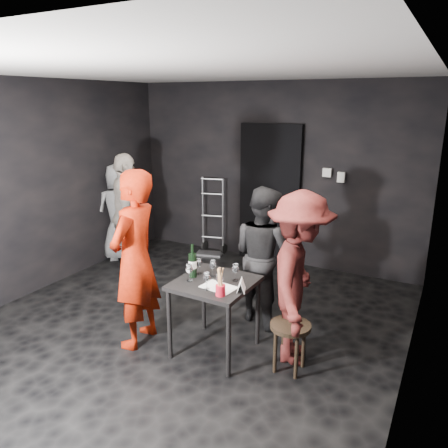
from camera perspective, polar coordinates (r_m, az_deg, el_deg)
The scene contains 26 objects.
floor at distance 4.97m, azimuth -5.48°, elevation -13.43°, with size 4.50×5.00×0.02m, color black.
ceiling at distance 4.34m, azimuth -6.47°, elevation 19.40°, with size 4.50×5.00×0.02m, color silver.
wall_back at distance 6.64m, azimuth 6.27°, elevation 6.47°, with size 4.50×0.04×2.70m, color black.
wall_left at distance 6.00m, azimuth -24.10°, elevation 4.17°, with size 0.04×5.00×2.70m, color black.
wall_right at distance 3.74m, azimuth 23.99°, elevation -2.26°, with size 0.04×5.00×2.70m, color black.
doorway at distance 6.64m, azimuth 6.00°, elevation 3.85°, with size 0.95×0.10×2.10m, color black.
wallbox_upper at distance 6.31m, azimuth 13.33°, elevation 6.57°, with size 0.12×0.06×0.12m, color #B7B7B2.
wallbox_lower at distance 6.27m, azimuth 15.07°, elevation 5.93°, with size 0.10×0.06×0.14m, color #B7B7B2.
hand_truck at distance 7.13m, azimuth -1.61°, elevation -2.10°, with size 0.41×0.35×1.24m.
tasting_table at distance 4.27m, azimuth -1.22°, elevation -8.69°, with size 0.72×0.72×0.75m.
stool at distance 4.15m, azimuth 8.65°, elevation -13.86°, with size 0.37×0.37×0.47m.
server_red at distance 4.36m, azimuth -11.69°, elevation -2.33°, with size 0.79×0.52×2.17m, color #A61C06.
woman_black at distance 4.85m, azimuth 5.15°, elevation -3.80°, with size 0.77×0.43×1.59m, color black.
man_maroon at distance 4.11m, azimuth 9.80°, elevation -5.93°, with size 1.18×0.55×1.83m, color #5B1D1A.
bystander_cream at distance 6.23m, azimuth -12.66°, elevation 2.32°, with size 1.18×0.56×2.01m, color beige.
bystander_grey at distance 6.93m, azimuth -13.42°, elevation 1.62°, with size 0.75×0.41×1.54m, color gray.
tasting_mat at distance 4.10m, azimuth -0.70°, elevation -8.24°, with size 0.32×0.21×0.00m, color white.
wine_glass_a at distance 4.21m, azimuth -4.57°, elevation -6.25°, with size 0.07×0.07×0.19m, color white, non-canonical shape.
wine_glass_b at distance 4.38m, azimuth -3.29°, elevation -5.43°, with size 0.07×0.07×0.18m, color white, non-canonical shape.
wine_glass_c at distance 4.30m, azimuth -1.46°, elevation -5.72°, with size 0.07×0.07×0.19m, color white, non-canonical shape.
wine_glass_d at distance 4.02m, azimuth -2.27°, elevation -7.33°, with size 0.07×0.07×0.18m, color white, non-canonical shape.
wine_glass_e at distance 3.98m, azimuth -0.57°, elevation -7.56°, with size 0.07×0.07×0.19m, color white, non-canonical shape.
wine_glass_f at distance 4.20m, azimuth 1.48°, elevation -6.23°, with size 0.07×0.07×0.19m, color white, non-canonical shape.
wine_bottle at distance 4.29m, azimuth -4.12°, elevation -5.28°, with size 0.08×0.08×0.34m.
breadstick_cup at distance 3.89m, azimuth -0.46°, elevation -7.64°, with size 0.09×0.09×0.28m.
reserved_card at distance 4.01m, azimuth 2.04°, elevation -7.94°, with size 0.09×0.15×0.11m, color white, non-canonical shape.
Camera 1 is at (2.45, -3.58, 2.43)m, focal length 35.00 mm.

